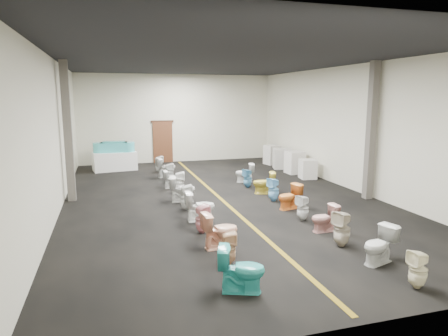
{
  "coord_description": "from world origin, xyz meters",
  "views": [
    {
      "loc": [
        -3.54,
        -12.65,
        3.37
      ],
      "look_at": [
        0.47,
        1.0,
        0.82
      ],
      "focal_mm": 32.0,
      "sensor_mm": 36.0,
      "label": 1
    }
  ],
  "objects": [
    {
      "name": "ceiling",
      "position": [
        0.0,
        0.0,
        4.5
      ],
      "size": [
        16.0,
        16.0,
        0.0
      ],
      "primitive_type": "plane",
      "rotation": [
        3.14,
        0.0,
        0.0
      ],
      "color": "black",
      "rests_on": "ground"
    },
    {
      "name": "back_door",
      "position": [
        -0.8,
        7.94,
        1.05
      ],
      "size": [
        1.0,
        0.1,
        2.1
      ],
      "primitive_type": "cube",
      "color": "#562D19",
      "rests_on": "floor"
    },
    {
      "name": "toilet_left_1",
      "position": [
        -1.31,
        -5.35,
        0.35
      ],
      "size": [
        0.36,
        0.36,
        0.69
      ],
      "primitive_type": "imported",
      "rotation": [
        0.0,
        0.0,
        1.42
      ],
      "color": "tan",
      "rests_on": "floor"
    },
    {
      "name": "toilet_right_0",
      "position": [
        1.63,
        -7.25,
        0.35
      ],
      "size": [
        0.34,
        0.33,
        0.7
      ],
      "primitive_type": "imported",
      "rotation": [
        0.0,
        0.0,
        -1.53
      ],
      "color": "#F2E9C1",
      "rests_on": "floor"
    },
    {
      "name": "toilet_right_3",
      "position": [
        1.61,
        -4.09,
        0.35
      ],
      "size": [
        0.69,
        0.41,
        0.7
      ],
      "primitive_type": "imported",
      "rotation": [
        0.0,
        0.0,
        -1.54
      ],
      "color": "#D2948C",
      "rests_on": "floor"
    },
    {
      "name": "toilet_left_9",
      "position": [
        -1.25,
        2.94,
        0.38
      ],
      "size": [
        0.35,
        0.35,
        0.76
      ],
      "primitive_type": "imported",
      "rotation": [
        0.0,
        0.0,
        1.59
      ],
      "color": "silver",
      "rests_on": "floor"
    },
    {
      "name": "appliance_crate_a",
      "position": [
        4.4,
        2.02,
        0.4
      ],
      "size": [
        0.71,
        0.71,
        0.8
      ],
      "primitive_type": "cube",
      "rotation": [
        0.0,
        0.0,
        -0.15
      ],
      "color": "silver",
      "rests_on": "floor"
    },
    {
      "name": "toilet_left_5",
      "position": [
        -1.36,
        -1.14,
        0.38
      ],
      "size": [
        0.36,
        0.35,
        0.76
      ],
      "primitive_type": "imported",
      "rotation": [
        0.0,
        0.0,
        1.6
      ],
      "color": "silver",
      "rests_on": "floor"
    },
    {
      "name": "display_table",
      "position": [
        -3.27,
        6.28,
        0.43
      ],
      "size": [
        2.04,
        1.24,
        0.85
      ],
      "primitive_type": "cube",
      "rotation": [
        0.0,
        0.0,
        0.16
      ],
      "color": "white",
      "rests_on": "floor"
    },
    {
      "name": "toilet_left_3",
      "position": [
        -1.38,
        -3.33,
        0.36
      ],
      "size": [
        0.44,
        0.43,
        0.73
      ],
      "primitive_type": "imported",
      "rotation": [
        0.0,
        0.0,
        1.98
      ],
      "color": "pink",
      "rests_on": "floor"
    },
    {
      "name": "wall_right",
      "position": [
        5.0,
        0.0,
        2.25
      ],
      "size": [
        0.0,
        16.0,
        16.0
      ],
      "primitive_type": "plane",
      "rotation": [
        1.57,
        0.0,
        -1.57
      ],
      "color": "beige",
      "rests_on": "ground"
    },
    {
      "name": "toilet_left_2",
      "position": [
        -1.22,
        -4.41,
        0.42
      ],
      "size": [
        0.85,
        0.53,
        0.83
      ],
      "primitive_type": "imported",
      "rotation": [
        0.0,
        0.0,
        1.65
      ],
      "color": "#FBB694",
      "rests_on": "floor"
    },
    {
      "name": "toilet_right_6",
      "position": [
        1.57,
        -0.97,
        0.39
      ],
      "size": [
        0.45,
        0.45,
        0.77
      ],
      "primitive_type": "imported",
      "rotation": [
        0.0,
        0.0,
        -1.22
      ],
      "color": "#81C8F2",
      "rests_on": "floor"
    },
    {
      "name": "wall_back",
      "position": [
        0.0,
        8.0,
        2.25
      ],
      "size": [
        10.0,
        0.0,
        10.0
      ],
      "primitive_type": "plane",
      "rotation": [
        1.57,
        0.0,
        0.0
      ],
      "color": "beige",
      "rests_on": "ground"
    },
    {
      "name": "appliance_crate_d",
      "position": [
        4.4,
        5.75,
        0.48
      ],
      "size": [
        0.79,
        0.79,
        0.97
      ],
      "primitive_type": "cube",
      "rotation": [
        0.0,
        0.0,
        0.19
      ],
      "color": "silver",
      "rests_on": "floor"
    },
    {
      "name": "toilet_right_4",
      "position": [
        1.51,
        -3.12,
        0.36
      ],
      "size": [
        0.41,
        0.41,
        0.72
      ],
      "primitive_type": "imported",
      "rotation": [
        0.0,
        0.0,
        -1.26
      ],
      "color": "silver",
      "rests_on": "floor"
    },
    {
      "name": "toilet_right_8",
      "position": [
        1.44,
        1.16,
        0.35
      ],
      "size": [
        0.41,
        0.4,
        0.71
      ],
      "primitive_type": "imported",
      "rotation": [
        0.0,
        0.0,
        -1.26
      ],
      "color": "#5FA6CC",
      "rests_on": "floor"
    },
    {
      "name": "column_right",
      "position": [
        4.75,
        -1.5,
        2.25
      ],
      "size": [
        0.25,
        0.25,
        4.5
      ],
      "primitive_type": "cube",
      "color": "#59544C",
      "rests_on": "floor"
    },
    {
      "name": "toilet_left_6",
      "position": [
        -1.29,
        -0.19,
        0.42
      ],
      "size": [
        0.9,
        0.62,
        0.84
      ],
      "primitive_type": "imported",
      "rotation": [
        0.0,
        0.0,
        1.37
      ],
      "color": "silver",
      "rests_on": "floor"
    },
    {
      "name": "appliance_crate_c",
      "position": [
        4.4,
        4.55,
        0.47
      ],
      "size": [
        1.02,
        1.02,
        0.94
      ],
      "primitive_type": "cube",
      "rotation": [
        0.0,
        0.0,
        -0.27
      ],
      "color": "beige",
      "rests_on": "floor"
    },
    {
      "name": "toilet_right_7",
      "position": [
        1.66,
        0.08,
        0.39
      ],
      "size": [
        0.85,
        0.6,
        0.78
      ],
      "primitive_type": "imported",
      "rotation": [
        0.0,
        0.0,
        -1.81
      ],
      "color": "gold",
      "rests_on": "floor"
    },
    {
      "name": "wall_front",
      "position": [
        0.0,
        -8.0,
        2.25
      ],
      "size": [
        10.0,
        0.0,
        10.0
      ],
      "primitive_type": "plane",
      "rotation": [
        -1.57,
        0.0,
        0.0
      ],
      "color": "beige",
      "rests_on": "ground"
    },
    {
      "name": "appliance_crate_b",
      "position": [
        4.4,
        3.23,
        0.49
      ],
      "size": [
        0.74,
        0.74,
        0.99
      ],
      "primitive_type": "cube",
      "rotation": [
        0.0,
        0.0,
        0.04
      ],
      "color": "silver",
      "rests_on": "floor"
    },
    {
      "name": "toilet_right_1",
      "position": [
        1.66,
        -6.15,
        0.39
      ],
      "size": [
        0.86,
        0.65,
        0.78
      ],
      "primitive_type": "imported",
      "rotation": [
        0.0,
        0.0,
        -1.26
      ],
      "color": "silver",
      "rests_on": "floor"
    },
    {
      "name": "toilet_left_7",
      "position": [
        -1.21,
        0.88,
        0.4
      ],
      "size": [
        0.4,
        0.39,
        0.79
      ],
      "primitive_type": "imported",
      "rotation": [
        0.0,
        0.0,
        1.46
      ],
      "color": "white",
      "rests_on": "floor"
    },
    {
      "name": "toilet_left_11",
      "position": [
        -1.37,
        5.11,
        0.37
      ],
      "size": [
        0.39,
        0.38,
        0.75
      ],
      "primitive_type": "imported",
      "rotation": [
        0.0,
        0.0,
        1.71
      ],
      "color": "silver",
      "rests_on": "floor"
    },
    {
      "name": "toilet_left_10",
      "position": [
        -1.21,
        4.03,
        0.41
      ],
      "size": [
        0.89,
        0.63,
        0.83
      ],
      "primitive_type": "imported",
      "rotation": [
        0.0,
        0.0,
        1.8
      ],
      "color": "silver",
      "rests_on": "floor"
    },
    {
      "name": "door_frame",
      "position": [
        -0.8,
        7.95,
        2.12
      ],
      "size": [
        1.15,
        0.08,
        0.1
      ],
      "primitive_type": "cube",
      "color": "#331C11",
      "rests_on": "back_door"
    },
    {
      "name": "wall_left",
      "position": [
        -5.0,
        0.0,
        2.25
      ],
      "size": [
        0.0,
        16.0,
        16.0
      ],
      "primitive_type": "plane",
      "rotation": [
        1.57,
        0.0,
        1.57
      ],
      "color": "beige",
      "rests_on": "ground"
    },
    {
      "name": "aisle_stripe",
      "position": [
        0.0,
        0.0,
        0.0
      ],
      "size": [
        0.12,
        15.6,
        0.01
      ],
      "primitive_type": "cube",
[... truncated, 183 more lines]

